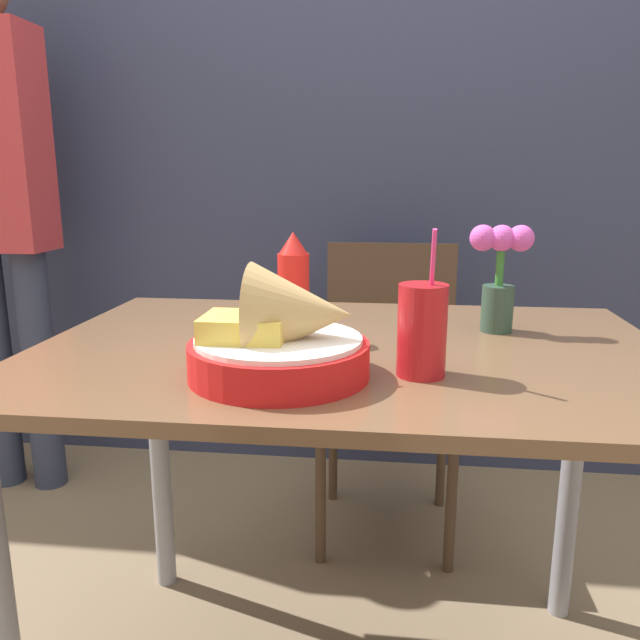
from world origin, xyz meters
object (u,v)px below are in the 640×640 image
at_px(chair_far_window, 389,364).
at_px(ketchup_bottle, 294,288).
at_px(drink_cup, 422,333).
at_px(flower_vase, 500,272).
at_px(food_basket, 286,338).

xyz_separation_m(chair_far_window, ketchup_bottle, (-0.18, -0.72, 0.36)).
height_order(drink_cup, flower_vase, drink_cup).
bearing_deg(chair_far_window, drink_cup, -86.70).
bearing_deg(food_basket, ketchup_bottle, 96.00).
bearing_deg(flower_vase, food_basket, -137.59).
distance_m(chair_far_window, flower_vase, 0.75).
bearing_deg(food_basket, flower_vase, 42.41).
distance_m(chair_far_window, ketchup_bottle, 0.83).
bearing_deg(flower_vase, ketchup_bottle, -164.07).
bearing_deg(flower_vase, chair_far_window, 109.24).
xyz_separation_m(chair_far_window, drink_cup, (0.05, -0.91, 0.33)).
bearing_deg(drink_cup, food_basket, -171.06).
distance_m(ketchup_bottle, drink_cup, 0.30).
bearing_deg(food_basket, chair_far_window, 80.73).
xyz_separation_m(chair_far_window, flower_vase, (0.21, -0.61, 0.38)).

